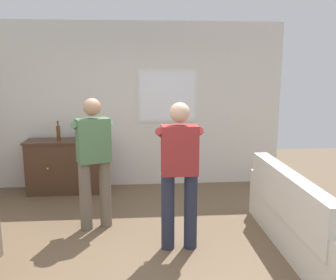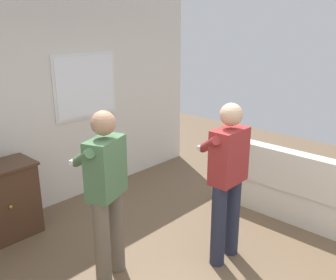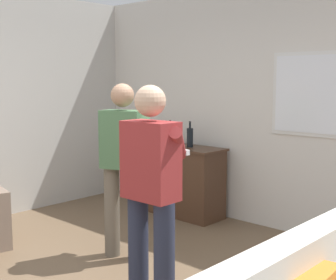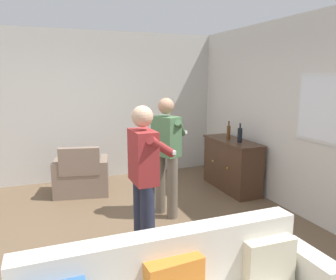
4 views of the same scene
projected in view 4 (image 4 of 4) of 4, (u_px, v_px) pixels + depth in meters
ground at (116, 239)px, 4.03m from camera, size 10.40×10.40×0.00m
wall_back_with_window at (297, 116)px, 4.69m from camera, size 5.20×0.15×2.80m
wall_side_left at (84, 107)px, 6.19m from camera, size 0.12×5.20×2.80m
armchair at (82, 177)px, 5.53m from camera, size 0.80×0.99×0.85m
sideboard_cabinet at (232, 165)px, 5.74m from camera, size 1.28×0.49×0.88m
bottle_wine_green at (229, 132)px, 5.71m from camera, size 0.06×0.06×0.32m
bottle_liquor_amber at (240, 135)px, 5.45m from camera, size 0.08×0.08×0.32m
person_standing_left at (167, 151)px, 4.56m from camera, size 0.52×0.52×1.68m
person_standing_right at (144, 177)px, 3.41m from camera, size 0.56×0.48×1.68m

